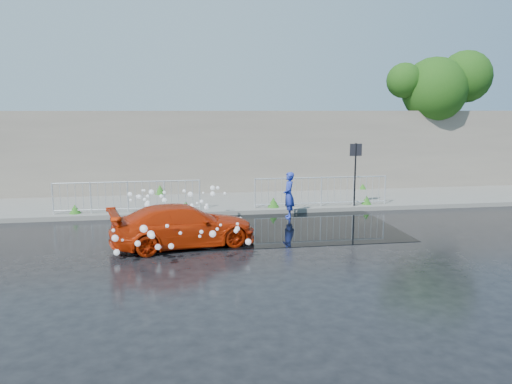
# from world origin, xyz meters

# --- Properties ---
(ground) EXTENTS (90.00, 90.00, 0.00)m
(ground) POSITION_xyz_m (0.00, 0.00, 0.00)
(ground) COLOR black
(ground) RESTS_ON ground
(pavement) EXTENTS (30.00, 4.00, 0.15)m
(pavement) POSITION_xyz_m (0.00, 5.00, 0.07)
(pavement) COLOR #61615D
(pavement) RESTS_ON ground
(curb) EXTENTS (30.00, 0.25, 0.16)m
(curb) POSITION_xyz_m (0.00, 3.00, 0.08)
(curb) COLOR #61615D
(curb) RESTS_ON ground
(retaining_wall) EXTENTS (30.00, 0.60, 3.50)m
(retaining_wall) POSITION_xyz_m (0.00, 7.20, 1.90)
(retaining_wall) COLOR #6B635A
(retaining_wall) RESTS_ON pavement
(puddle) EXTENTS (8.00, 5.00, 0.01)m
(puddle) POSITION_xyz_m (0.50, 1.00, 0.01)
(puddle) COLOR black
(puddle) RESTS_ON ground
(sign_post) EXTENTS (0.45, 0.06, 2.50)m
(sign_post) POSITION_xyz_m (4.20, 3.10, 1.72)
(sign_post) COLOR black
(sign_post) RESTS_ON ground
(tree) EXTENTS (5.00, 2.97, 6.40)m
(tree) POSITION_xyz_m (9.83, 7.41, 4.79)
(tree) COLOR #332114
(tree) RESTS_ON ground
(railing_left) EXTENTS (5.05, 0.05, 1.10)m
(railing_left) POSITION_xyz_m (-4.00, 3.35, 0.74)
(railing_left) COLOR silver
(railing_left) RESTS_ON pavement
(railing_right) EXTENTS (5.05, 0.05, 1.10)m
(railing_right) POSITION_xyz_m (3.00, 3.35, 0.74)
(railing_right) COLOR silver
(railing_right) RESTS_ON pavement
(weeds) EXTENTS (12.17, 3.93, 0.41)m
(weeds) POSITION_xyz_m (-0.35, 4.52, 0.32)
(weeds) COLOR #165216
(weeds) RESTS_ON pavement
(water_spray) EXTENTS (3.57, 5.64, 1.04)m
(water_spray) POSITION_xyz_m (-2.43, -0.01, 0.69)
(water_spray) COLOR white
(water_spray) RESTS_ON ground
(red_car) EXTENTS (4.21, 2.42, 1.15)m
(red_car) POSITION_xyz_m (-2.15, -0.85, 0.57)
(red_car) COLOR #B12507
(red_car) RESTS_ON ground
(person) EXTENTS (0.43, 0.61, 1.59)m
(person) POSITION_xyz_m (1.50, 2.20, 0.80)
(person) COLOR #2133A6
(person) RESTS_ON ground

